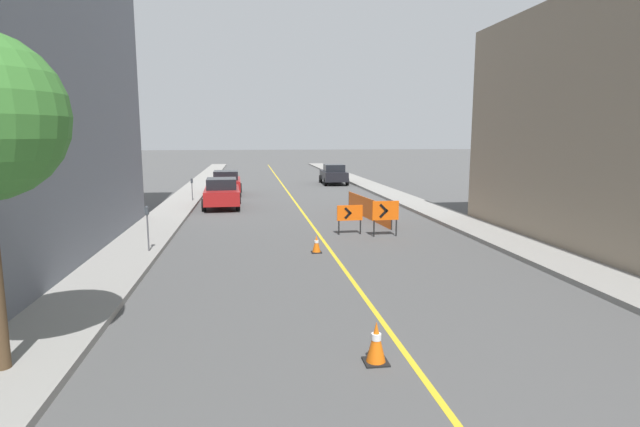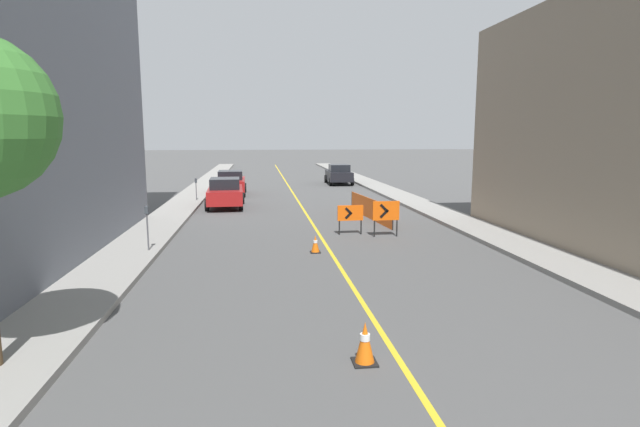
{
  "view_description": "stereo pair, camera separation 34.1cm",
  "coord_description": "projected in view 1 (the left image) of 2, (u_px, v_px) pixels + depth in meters",
  "views": [
    {
      "loc": [
        -2.67,
        3.87,
        3.78
      ],
      "look_at": [
        -0.11,
        21.67,
        1.0
      ],
      "focal_mm": 28.0,
      "sensor_mm": 36.0,
      "label": 1
    },
    {
      "loc": [
        -2.33,
        3.82,
        3.78
      ],
      "look_at": [
        -0.11,
        21.67,
        1.0
      ],
      "focal_mm": 28.0,
      "sensor_mm": 36.0,
      "label": 2
    }
  ],
  "objects": [
    {
      "name": "sidewalk_right",
      "position": [
        387.0,
        193.0,
        33.2
      ],
      "size": [
        1.91,
        71.83,
        0.15
      ],
      "color": "gray",
      "rests_on": "ground_plane"
    },
    {
      "name": "safety_mesh_fence",
      "position": [
        368.0,
        208.0,
        23.18
      ],
      "size": [
        0.61,
        6.0,
        0.95
      ],
      "rotation": [
        0.0,
        0.0,
        1.67
      ],
      "color": "#EF560C",
      "rests_on": "ground_plane"
    },
    {
      "name": "parking_meter_near_curb",
      "position": [
        147.0,
        219.0,
        15.82
      ],
      "size": [
        0.12,
        0.11,
        1.46
      ],
      "color": "#4C4C51",
      "rests_on": "sidewalk_left"
    },
    {
      "name": "parking_meter_far_curb",
      "position": [
        192.0,
        185.0,
        28.5
      ],
      "size": [
        0.12,
        0.11,
        1.28
      ],
      "color": "#4C4C51",
      "rests_on": "sidewalk_left"
    },
    {
      "name": "parked_car_curb_far",
      "position": [
        334.0,
        174.0,
        40.0
      ],
      "size": [
        1.96,
        4.37,
        1.59
      ],
      "rotation": [
        0.0,
        0.0,
        -0.04
      ],
      "color": "black",
      "rests_on": "ground_plane"
    },
    {
      "name": "parked_car_curb_mid",
      "position": [
        226.0,
        183.0,
        32.47
      ],
      "size": [
        1.94,
        4.34,
        1.59
      ],
      "rotation": [
        0.0,
        0.0,
        0.02
      ],
      "color": "maroon",
      "rests_on": "ground_plane"
    },
    {
      "name": "arrow_barricade_primary",
      "position": [
        350.0,
        214.0,
        19.35
      ],
      "size": [
        1.01,
        0.1,
        1.15
      ],
      "rotation": [
        0.0,
        0.0,
        0.03
      ],
      "color": "#EF560C",
      "rests_on": "ground_plane"
    },
    {
      "name": "traffic_cone_third",
      "position": [
        316.0,
        244.0,
        16.36
      ],
      "size": [
        0.34,
        0.34,
        0.58
      ],
      "color": "black",
      "rests_on": "ground_plane"
    },
    {
      "name": "parked_car_curb_near",
      "position": [
        222.0,
        193.0,
        26.69
      ],
      "size": [
        1.96,
        4.37,
        1.59
      ],
      "rotation": [
        0.0,
        0.0,
        0.04
      ],
      "color": "maroon",
      "rests_on": "ground_plane"
    },
    {
      "name": "arrow_barricade_secondary",
      "position": [
        385.0,
        212.0,
        18.93
      ],
      "size": [
        1.03,
        0.09,
        1.37
      ],
      "rotation": [
        0.0,
        0.0,
        0.01
      ],
      "color": "#EF560C",
      "rests_on": "ground_plane"
    },
    {
      "name": "sidewalk_left",
      "position": [
        188.0,
        196.0,
        31.37
      ],
      "size": [
        1.91,
        71.83,
        0.15
      ],
      "color": "gray",
      "rests_on": "ground_plane"
    },
    {
      "name": "lane_stripe",
      "position": [
        290.0,
        195.0,
        32.3
      ],
      "size": [
        0.12,
        71.83,
        0.01
      ],
      "color": "gold",
      "rests_on": "ground_plane"
    },
    {
      "name": "traffic_cone_second",
      "position": [
        376.0,
        342.0,
        8.37
      ],
      "size": [
        0.41,
        0.41,
        0.73
      ],
      "color": "black",
      "rests_on": "ground_plane"
    }
  ]
}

